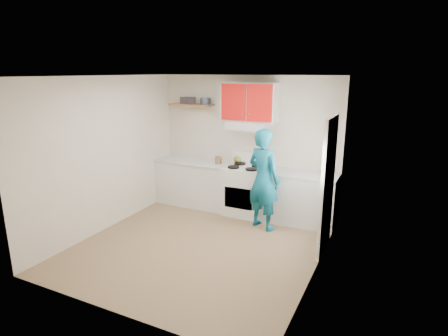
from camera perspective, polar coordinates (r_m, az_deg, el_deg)
The scene contains 21 objects.
floor at distance 6.00m, azimuth -3.66°, elevation -11.75°, with size 3.80×3.80×0.00m, color brown.
ceiling at distance 5.37m, azimuth -4.13°, elevation 13.94°, with size 3.60×3.80×0.04m, color white.
back_wall at distance 7.21m, azimuth 3.62°, elevation 3.74°, with size 3.60×0.04×2.60m, color beige.
front_wall at distance 4.08m, azimuth -17.27°, elevation -5.60°, with size 3.60×0.04×2.60m, color beige.
left_wall at distance 6.60m, azimuth -17.60°, elevation 2.05°, with size 0.04×3.80×2.60m, color beige.
right_wall at distance 4.93m, azimuth 14.63°, elevation -1.90°, with size 0.04×3.80×2.60m, color beige.
door at distance 5.67m, azimuth 15.64°, elevation -2.70°, with size 0.05×0.85×2.05m, color white.
door_glass at distance 5.57m, azimuth 15.66°, elevation 1.52°, with size 0.01×0.55×0.95m, color white.
counter_left at distance 7.61m, azimuth -4.62°, elevation -2.30°, with size 1.52×0.60×0.90m, color silver.
counter_right at distance 6.81m, azimuth 11.46°, elevation -4.61°, with size 1.32×0.60×0.90m, color silver.
stove at distance 7.09m, azimuth 3.26°, elevation -3.46°, with size 0.76×0.65×0.92m, color white.
range_hood at distance 6.91m, azimuth 3.75°, elevation 6.57°, with size 0.76×0.44×0.15m, color silver.
upper_cabinets at distance 6.91m, azimuth 3.98°, elevation 10.12°, with size 1.02×0.33×0.70m, color #B1120F.
shelf at distance 7.49m, azimuth -5.02°, elevation 9.68°, with size 0.90×0.30×0.04m, color brown.
books at distance 7.51m, azimuth -5.61°, elevation 10.32°, with size 0.25×0.18×0.13m, color #363035.
tin at distance 7.33m, azimuth -2.87°, elevation 10.24°, with size 0.21×0.21×0.13m, color #333D4C.
kettle at distance 7.27m, azimuth 2.09°, elevation 1.36°, with size 0.17×0.17×0.15m, color olive.
crock at distance 7.19m, azimuth -0.87°, elevation 1.11°, with size 0.13×0.13×0.16m, color brown.
cutting_board at distance 6.74m, azimuth 9.49°, elevation -0.62°, with size 0.28×0.21×0.02m, color olive.
silicone_mat at distance 6.60m, azimuth 15.10°, elevation -1.33°, with size 0.31×0.26×0.01m, color red.
person at distance 6.35m, azimuth 6.12°, elevation -1.73°, with size 0.64×0.42×1.76m, color #0C576D.
Camera 1 is at (2.68, -4.65, 2.67)m, focal length 29.70 mm.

